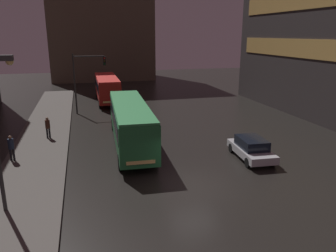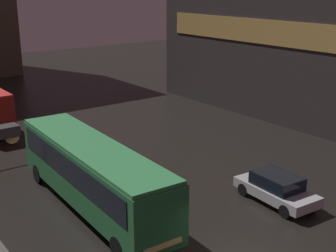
{
  "view_description": "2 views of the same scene",
  "coord_description": "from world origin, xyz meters",
  "views": [
    {
      "loc": [
        -5.65,
        -15.75,
        8.15
      ],
      "look_at": [
        0.45,
        7.5,
        1.38
      ],
      "focal_mm": 35.0,
      "sensor_mm": 36.0,
      "label": 1
    },
    {
      "loc": [
        -11.78,
        -10.47,
        10.33
      ],
      "look_at": [
        3.12,
        9.12,
        2.74
      ],
      "focal_mm": 50.0,
      "sensor_mm": 36.0,
      "label": 2
    }
  ],
  "objects": [
    {
      "name": "bus_far",
      "position": [
        -2.74,
        25.1,
        1.91
      ],
      "size": [
        2.56,
        10.2,
        3.1
      ],
      "rotation": [
        0.0,
        0.0,
        3.14
      ],
      "color": "#AD1E19",
      "rests_on": "ground"
    },
    {
      "name": "traffic_light_main",
      "position": [
        -5.28,
        19.34,
        4.23
      ],
      "size": [
        3.35,
        0.35,
        6.25
      ],
      "color": "#2D2D2D",
      "rests_on": "ground"
    },
    {
      "name": "ground_plane",
      "position": [
        0.0,
        0.0,
        0.0
      ],
      "size": [
        120.0,
        120.0,
        0.0
      ],
      "primitive_type": "plane",
      "color": "black"
    },
    {
      "name": "car_taxi",
      "position": [
        5.05,
        2.93,
        0.74
      ],
      "size": [
        2.14,
        4.33,
        1.45
      ],
      "rotation": [
        0.0,
        0.0,
        3.07
      ],
      "color": "#B7B7BC",
      "rests_on": "ground"
    },
    {
      "name": "sidewalk_left",
      "position": [
        -9.0,
        10.0,
        0.07
      ],
      "size": [
        4.0,
        48.0,
        0.15
      ],
      "color": "#56514C",
      "rests_on": "ground"
    },
    {
      "name": "building_right_block",
      "position": [
        20.21,
        14.09,
        8.71
      ],
      "size": [
        10.07,
        22.41,
        17.42
      ],
      "color": "#383333",
      "rests_on": "ground"
    },
    {
      "name": "pedestrian_near",
      "position": [
        -8.54,
        10.69,
        1.16
      ],
      "size": [
        0.5,
        0.5,
        1.71
      ],
      "rotation": [
        0.0,
        0.0,
        2.56
      ],
      "color": "black",
      "rests_on": "sidewalk_left"
    },
    {
      "name": "pedestrian_mid",
      "position": [
        -10.41,
        6.22,
        1.16
      ],
      "size": [
        0.5,
        0.5,
        1.71
      ],
      "rotation": [
        0.0,
        0.0,
        5.75
      ],
      "color": "black",
      "rests_on": "sidewalk_left"
    },
    {
      "name": "building_far_backdrop",
      "position": [
        -1.69,
        48.43,
        12.44
      ],
      "size": [
        18.07,
        12.0,
        24.87
      ],
      "color": "brown",
      "rests_on": "ground"
    },
    {
      "name": "bus_near",
      "position": [
        -2.4,
        7.68,
        1.99
      ],
      "size": [
        3.0,
        11.89,
        3.23
      ],
      "rotation": [
        0.0,
        0.0,
        3.09
      ],
      "color": "#236B38",
      "rests_on": "ground"
    }
  ]
}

